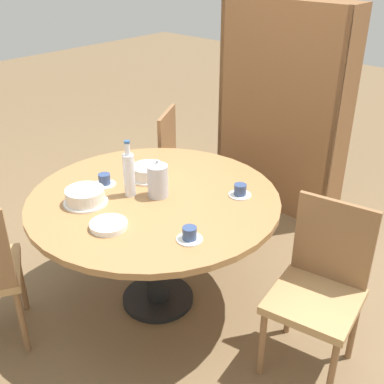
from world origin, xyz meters
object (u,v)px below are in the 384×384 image
at_px(cup_b, 105,181).
at_px(chair_a, 320,286).
at_px(water_bottle, 129,174).
at_px(cake_second, 149,172).
at_px(bookshelf, 280,113).
at_px(cake_main, 85,197).
at_px(chair_b, 185,166).
at_px(coffee_pot, 158,180).
at_px(cup_c, 190,235).
at_px(cup_a, 240,191).

bearing_deg(cup_b, chair_a, 14.32).
distance_m(water_bottle, cake_second, 0.25).
relative_size(bookshelf, cake_main, 6.85).
height_order(chair_a, cake_second, chair_a).
distance_m(chair_a, chair_b, 1.59).
bearing_deg(cake_main, water_bottle, 64.62).
distance_m(chair_b, cake_second, 0.81).
height_order(chair_b, coffee_pot, coffee_pot).
relative_size(chair_a, cake_main, 3.76).
distance_m(chair_b, cup_c, 1.43).
height_order(cake_main, cup_c, cake_main).
xyz_separation_m(chair_a, cake_second, (-1.14, -0.09, 0.30)).
xyz_separation_m(chair_a, cup_a, (-0.60, 0.11, 0.29)).
bearing_deg(cake_main, chair_a, 24.48).
height_order(chair_a, water_bottle, water_bottle).
height_order(water_bottle, cake_main, water_bottle).
bearing_deg(cup_a, coffee_pot, -137.58).
height_order(cake_main, cup_a, cake_main).
height_order(bookshelf, cup_a, bookshelf).
distance_m(coffee_pot, cake_second, 0.24).
bearing_deg(bookshelf, chair_b, 65.90).
distance_m(cake_main, cup_a, 0.86).
bearing_deg(chair_b, bookshelf, -53.30).
xyz_separation_m(chair_a, cup_b, (-1.26, -0.32, 0.29)).
xyz_separation_m(coffee_pot, cup_c, (0.43, -0.21, -0.07)).
xyz_separation_m(bookshelf, cake_second, (0.00, -1.43, -0.02)).
xyz_separation_m(cake_main, cake_second, (0.03, 0.44, -0.00)).
distance_m(chair_b, bookshelf, 0.89).
distance_m(chair_b, coffee_pot, 1.03).
bearing_deg(water_bottle, cup_c, -11.39).
relative_size(bookshelf, cup_b, 12.97).
height_order(water_bottle, cup_b, water_bottle).
bearing_deg(cake_second, cup_b, -118.08).
relative_size(chair_b, coffee_pot, 4.08).
relative_size(water_bottle, cup_b, 2.57).
distance_m(chair_a, cup_c, 0.71).
height_order(chair_a, cup_b, chair_a).
relative_size(chair_b, bookshelf, 0.55).
height_order(cake_second, cup_a, cake_second).
bearing_deg(chair_a, bookshelf, 120.56).
distance_m(bookshelf, cake_main, 1.88).
distance_m(chair_a, cake_second, 1.18).
bearing_deg(chair_b, cup_c, -165.04).
bearing_deg(chair_a, chair_b, 148.52).
bearing_deg(bookshelf, cake_main, 89.20).
distance_m(chair_b, cup_b, 0.98).
height_order(chair_b, cup_b, chair_b).
bearing_deg(water_bottle, bookshelf, 92.84).
distance_m(cup_a, cup_c, 0.53).
distance_m(chair_b, water_bottle, 1.06).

